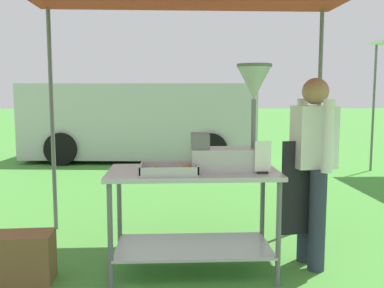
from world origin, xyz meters
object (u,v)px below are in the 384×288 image
at_px(donut_fryer, 235,129).
at_px(vendor, 312,162).
at_px(donut_tray, 171,170).
at_px(donut_cart, 193,199).
at_px(menu_sign, 263,160).
at_px(van_silver, 141,120).
at_px(supply_crate, 23,258).

distance_m(donut_fryer, vendor, 0.75).
xyz_separation_m(donut_tray, donut_fryer, (0.51, 0.11, 0.32)).
bearing_deg(donut_cart, menu_sign, -17.59).
distance_m(donut_fryer, van_silver, 6.48).
bearing_deg(menu_sign, van_silver, 101.95).
xyz_separation_m(donut_cart, supply_crate, (-1.35, -0.12, -0.43)).
height_order(donut_fryer, van_silver, donut_fryer).
bearing_deg(van_silver, supply_crate, -94.40).
relative_size(donut_cart, supply_crate, 2.91).
xyz_separation_m(donut_tray, van_silver, (-0.67, 6.47, -0.01)).
bearing_deg(donut_tray, donut_cart, 34.09).
distance_m(donut_tray, supply_crate, 1.35).
relative_size(donut_tray, van_silver, 0.09).
bearing_deg(menu_sign, supply_crate, 178.43).
bearing_deg(van_silver, menu_sign, -78.05).
distance_m(donut_tray, van_silver, 6.51).
bearing_deg(vendor, donut_tray, -169.66).
height_order(menu_sign, van_silver, van_silver).
bearing_deg(donut_cart, vendor, 5.41).
bearing_deg(donut_fryer, menu_sign, -37.70).
distance_m(supply_crate, van_silver, 6.52).
relative_size(donut_tray, menu_sign, 1.77).
xyz_separation_m(menu_sign, vendor, (0.48, 0.26, -0.07)).
bearing_deg(donut_cart, donut_tray, -145.91).
relative_size(donut_tray, donut_fryer, 0.53).
height_order(donut_tray, menu_sign, menu_sign).
xyz_separation_m(donut_cart, donut_tray, (-0.18, -0.12, 0.26)).
bearing_deg(vendor, donut_cart, -174.59).
relative_size(donut_cart, donut_fryer, 1.62).
distance_m(donut_cart, van_silver, 6.41).
height_order(donut_fryer, supply_crate, donut_fryer).
xyz_separation_m(donut_cart, donut_fryer, (0.33, -0.01, 0.58)).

